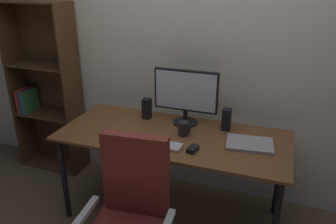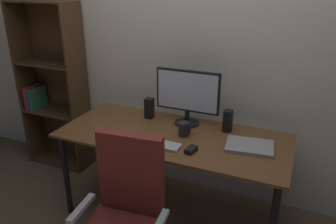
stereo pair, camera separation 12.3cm
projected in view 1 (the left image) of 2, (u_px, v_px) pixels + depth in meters
ground_plane at (172, 214)px, 2.74m from camera, size 12.00×12.00×0.00m
back_wall at (194, 46)px, 2.71m from camera, size 6.40×0.10×2.60m
desk at (173, 143)px, 2.48m from camera, size 1.71×0.74×0.74m
monitor at (186, 94)px, 2.54m from camera, size 0.51×0.20×0.44m
keyboard at (161, 145)px, 2.29m from camera, size 0.29×0.12×0.02m
mouse at (193, 149)px, 2.21m from camera, size 0.07×0.10×0.03m
coffee_mug at (184, 129)px, 2.42m from camera, size 0.09×0.08×0.11m
laptop at (250, 144)px, 2.29m from camera, size 0.34×0.27×0.02m
speaker_left at (147, 109)px, 2.70m from camera, size 0.06×0.07×0.17m
speaker_right at (226, 119)px, 2.50m from camera, size 0.06×0.07×0.17m
bookshelf at (46, 90)px, 3.19m from camera, size 0.65×0.28×1.64m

